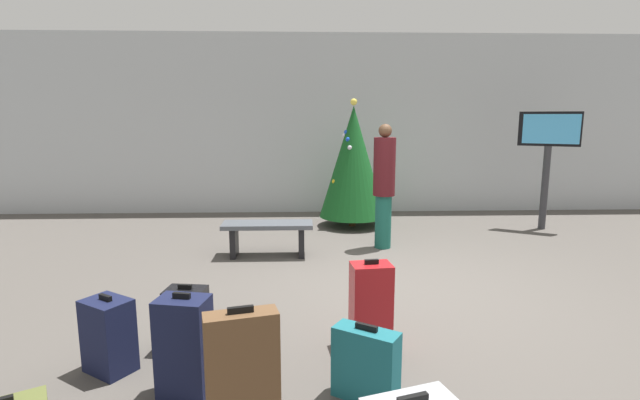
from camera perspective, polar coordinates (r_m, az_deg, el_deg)
ground_plane at (r=5.63m, az=9.79°, el=-10.36°), size 16.00×16.00×0.00m
back_wall at (r=9.77m, az=4.57°, el=9.05°), size 16.00×0.20×3.57m
holiday_tree at (r=8.39m, az=4.01°, el=4.62°), size 1.19×1.19×2.26m
flight_info_kiosk at (r=9.01m, az=25.84°, el=5.85°), size 0.90×0.53×2.03m
waiting_bench at (r=6.70m, az=-6.33°, el=-3.82°), size 1.26×0.44×0.48m
traveller_0 at (r=7.02m, az=7.73°, el=2.04°), size 0.33×0.33×1.84m
suitcase_0 at (r=4.26m, az=-15.81°, el=-13.60°), size 0.36×0.29×0.57m
suitcase_1 at (r=3.14m, az=-9.35°, el=-19.78°), size 0.48×0.27×0.82m
suitcase_2 at (r=4.10m, az=-24.16°, el=-14.71°), size 0.44×0.41×0.62m
suitcase_5 at (r=4.14m, az=6.15°, el=-12.49°), size 0.36×0.28×0.77m
suitcase_6 at (r=3.57m, az=-16.06°, el=-16.72°), size 0.39×0.31×0.76m
suitcase_7 at (r=3.46m, az=5.54°, el=-19.17°), size 0.48×0.40×0.55m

